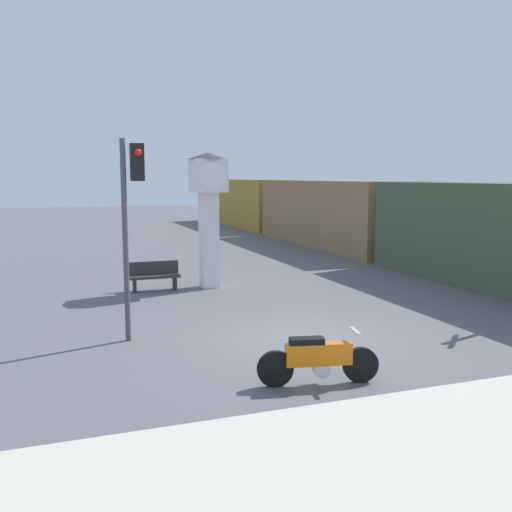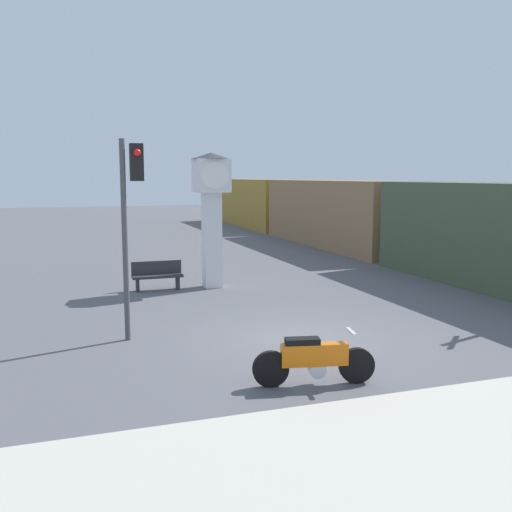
# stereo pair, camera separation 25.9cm
# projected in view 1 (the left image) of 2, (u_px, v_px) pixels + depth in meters

# --- Properties ---
(ground_plane) EXTENTS (120.00, 120.00, 0.00)m
(ground_plane) POSITION_uv_depth(u_px,v_px,m) (304.00, 338.00, 12.83)
(ground_plane) COLOR #56565B
(motorcycle) EXTENTS (2.14, 0.64, 0.95)m
(motorcycle) POSITION_uv_depth(u_px,v_px,m) (318.00, 359.00, 9.91)
(motorcycle) COLOR black
(motorcycle) RESTS_ON ground_plane
(clock_tower) EXTENTS (1.27, 1.27, 4.36)m
(clock_tower) POSITION_uv_depth(u_px,v_px,m) (208.00, 198.00, 18.33)
(clock_tower) COLOR white
(clock_tower) RESTS_ON ground_plane
(freight_train) EXTENTS (2.80, 38.59, 3.40)m
(freight_train) POSITION_uv_depth(u_px,v_px,m) (329.00, 213.00, 29.90)
(freight_train) COLOR #425138
(freight_train) RESTS_ON ground_plane
(traffic_light) EXTENTS (0.50, 0.35, 4.41)m
(traffic_light) POSITION_uv_depth(u_px,v_px,m) (131.00, 204.00, 12.27)
(traffic_light) COLOR #47474C
(traffic_light) RESTS_ON ground_plane
(bench) EXTENTS (1.60, 0.44, 0.92)m
(bench) POSITION_uv_depth(u_px,v_px,m) (154.00, 275.00, 18.15)
(bench) COLOR #2D2D33
(bench) RESTS_ON ground_plane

